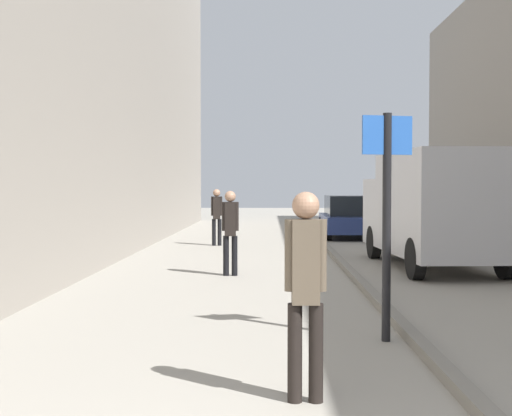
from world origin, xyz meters
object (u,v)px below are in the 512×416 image
object	(u,v)px
pedestrian_mid_block	(217,213)
delivery_van	(433,207)
parked_car	(349,217)
street_sign_post	(387,206)
pedestrian_far_crossing	(230,227)
pedestrian_main_foreground	(306,281)

from	to	relation	value
pedestrian_mid_block	delivery_van	world-z (taller)	delivery_van
parked_car	pedestrian_mid_block	bearing A→B (deg)	-141.66
street_sign_post	parked_car	bearing A→B (deg)	-109.51
delivery_van	pedestrian_far_crossing	bearing A→B (deg)	-165.65
pedestrian_main_foreground	delivery_van	bearing A→B (deg)	-110.25
parked_car	pedestrian_main_foreground	bearing A→B (deg)	-97.53
delivery_van	street_sign_post	world-z (taller)	street_sign_post
pedestrian_mid_block	parked_car	xyz separation A→B (m)	(4.35, 3.38, -0.26)
delivery_van	parked_car	xyz separation A→B (m)	(-0.77, 8.66, -0.62)
pedestrian_main_foreground	pedestrian_mid_block	bearing A→B (deg)	-82.92
delivery_van	street_sign_post	bearing A→B (deg)	-110.99
pedestrian_mid_block	pedestrian_far_crossing	bearing A→B (deg)	91.95
pedestrian_main_foreground	pedestrian_far_crossing	size ratio (longest dim) A/B	1.03
pedestrian_far_crossing	delivery_van	world-z (taller)	delivery_van
pedestrian_far_crossing	delivery_van	bearing A→B (deg)	15.56
pedestrian_mid_block	pedestrian_main_foreground	bearing A→B (deg)	92.53
pedestrian_main_foreground	delivery_van	distance (m)	9.57
pedestrian_main_foreground	pedestrian_mid_block	size ratio (longest dim) A/B	1.02
pedestrian_mid_block	street_sign_post	world-z (taller)	street_sign_post
delivery_van	parked_car	world-z (taller)	delivery_van
pedestrian_far_crossing	street_sign_post	bearing A→B (deg)	-70.89
pedestrian_far_crossing	parked_car	xyz separation A→B (m)	(3.55, 10.02, -0.26)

